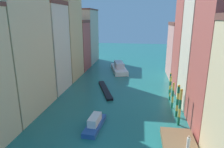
# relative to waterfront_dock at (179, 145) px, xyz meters

# --- Properties ---
(ground_plane) EXTENTS (154.00, 154.00, 0.00)m
(ground_plane) POSITION_rel_waterfront_dock_xyz_m (-8.62, 19.68, -0.33)
(ground_plane) COLOR #1E6B66
(building_left_1) EXTENTS (8.09, 11.02, 21.52)m
(building_left_1) POSITION_rel_waterfront_dock_xyz_m (-23.36, 6.27, 10.45)
(building_left_1) COLOR beige
(building_left_1) RESTS_ON ground
(building_left_2) EXTENTS (8.09, 7.97, 17.23)m
(building_left_2) POSITION_rel_waterfront_dock_xyz_m (-23.36, 16.13, 8.30)
(building_left_2) COLOR beige
(building_left_2) RESTS_ON ground
(building_left_3) EXTENTS (8.09, 9.18, 22.16)m
(building_left_3) POSITION_rel_waterfront_dock_xyz_m (-23.36, 25.01, 10.77)
(building_left_3) COLOR #DBB77A
(building_left_3) RESTS_ON ground
(building_left_4) EXTENTS (8.09, 7.47, 13.61)m
(building_left_4) POSITION_rel_waterfront_dock_xyz_m (-23.36, 33.68, 6.49)
(building_left_4) COLOR #B25147
(building_left_4) RESTS_ON ground
(building_left_5) EXTENTS (8.09, 11.27, 16.84)m
(building_left_5) POSITION_rel_waterfront_dock_xyz_m (-23.36, 43.29, 8.10)
(building_left_5) COLOR #BCB299
(building_left_5) RESTS_ON ground
(building_right_2) EXTENTS (8.09, 7.15, 20.15)m
(building_right_2) POSITION_rel_waterfront_dock_xyz_m (6.11, 12.54, 9.76)
(building_right_2) COLOR beige
(building_right_2) RESTS_ON ground
(building_right_3) EXTENTS (8.09, 7.91, 20.97)m
(building_right_3) POSITION_rel_waterfront_dock_xyz_m (6.11, 20.44, 10.17)
(building_right_3) COLOR #B25147
(building_right_3) RESTS_ON ground
(building_right_4) EXTENTS (8.09, 10.24, 13.18)m
(building_right_4) POSITION_rel_waterfront_dock_xyz_m (6.11, 29.61, 6.28)
(building_right_4) COLOR tan
(building_right_4) RESTS_ON ground
(waterfront_dock) EXTENTS (3.70, 6.31, 0.65)m
(waterfront_dock) POSITION_rel_waterfront_dock_xyz_m (0.00, 0.00, 0.00)
(waterfront_dock) COLOR brown
(waterfront_dock) RESTS_ON ground
(person_on_dock) EXTENTS (0.36, 0.36, 1.48)m
(person_on_dock) POSITION_rel_waterfront_dock_xyz_m (0.69, -0.90, 1.01)
(person_on_dock) COLOR white
(person_on_dock) RESTS_ON waterfront_dock
(mooring_pole_0) EXTENTS (0.37, 0.37, 5.24)m
(mooring_pole_0) POSITION_rel_waterfront_dock_xyz_m (0.75, 5.15, 2.35)
(mooring_pole_0) COLOR #197247
(mooring_pole_0) RESTS_ON ground
(mooring_pole_1) EXTENTS (0.39, 0.39, 4.98)m
(mooring_pole_1) POSITION_rel_waterfront_dock_xyz_m (0.86, 7.64, 2.22)
(mooring_pole_1) COLOR #197247
(mooring_pole_1) RESTS_ON ground
(mooring_pole_2) EXTENTS (0.32, 0.32, 4.37)m
(mooring_pole_2) POSITION_rel_waterfront_dock_xyz_m (0.63, 10.51, 1.90)
(mooring_pole_2) COLOR #197247
(mooring_pole_2) RESTS_ON ground
(mooring_pole_3) EXTENTS (0.27, 0.27, 4.40)m
(mooring_pole_3) POSITION_rel_waterfront_dock_xyz_m (0.70, 13.95, 1.91)
(mooring_pole_3) COLOR #197247
(mooring_pole_3) RESTS_ON ground
(mooring_pole_4) EXTENTS (0.29, 0.29, 4.16)m
(mooring_pole_4) POSITION_rel_waterfront_dock_xyz_m (1.08, 17.26, 1.80)
(mooring_pole_4) COLOR #197247
(mooring_pole_4) RESTS_ON ground
(vaporetto_white) EXTENTS (5.91, 11.35, 2.55)m
(vaporetto_white) POSITION_rel_waterfront_dock_xyz_m (-10.42, 32.82, 0.60)
(vaporetto_white) COLOR white
(vaporetto_white) RESTS_ON ground
(gondola_black) EXTENTS (4.65, 10.37, 0.43)m
(gondola_black) POSITION_rel_waterfront_dock_xyz_m (-11.49, 16.93, -0.11)
(gondola_black) COLOR black
(gondola_black) RESTS_ON ground
(motorboat_0) EXTENTS (2.16, 5.82, 1.66)m
(motorboat_0) POSITION_rel_waterfront_dock_xyz_m (-10.37, 2.90, 0.29)
(motorboat_0) COLOR #234C93
(motorboat_0) RESTS_ON ground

